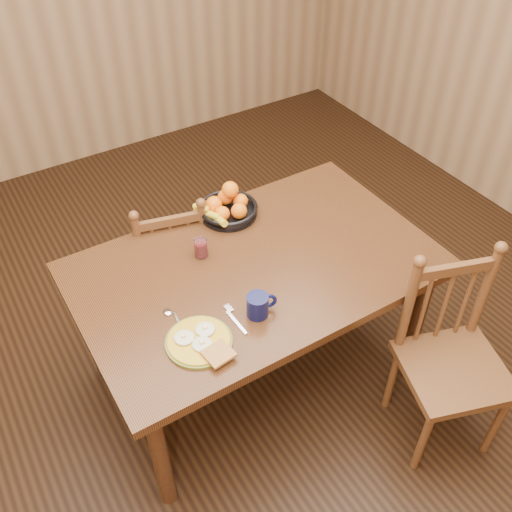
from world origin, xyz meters
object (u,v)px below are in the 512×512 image
dining_table (256,278)px  chair_near (450,360)px  coffee_mug (258,305)px  fruit_bowl (227,207)px  chair_far (171,261)px  breakfast_plate (200,341)px

dining_table → chair_near: 0.93m
coffee_mug → fruit_bowl: fruit_bowl is taller
chair_far → breakfast_plate: size_ratio=2.94×
dining_table → fruit_bowl: size_ratio=4.94×
breakfast_plate → chair_near: bearing=-24.4°
chair_far → chair_near: size_ratio=0.89×
chair_far → coffee_mug: size_ratio=6.47×
breakfast_plate → dining_table: bearing=32.6°
breakfast_plate → fruit_bowl: bearing=52.9°
dining_table → breakfast_plate: 0.51m
fruit_bowl → dining_table: bearing=-100.4°
fruit_bowl → coffee_mug: bearing=-108.8°
chair_far → fruit_bowl: 0.49m
chair_near → fruit_bowl: bearing=132.5°
chair_far → breakfast_plate: bearing=87.9°
dining_table → fruit_bowl: fruit_bowl is taller
dining_table → coffee_mug: size_ratio=12.01×
coffee_mug → fruit_bowl: 0.68m
breakfast_plate → fruit_bowl: 0.82m
chair_far → fruit_bowl: size_ratio=2.66×
chair_far → coffee_mug: bearing=106.4°
chair_near → fruit_bowl: size_ratio=2.97×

